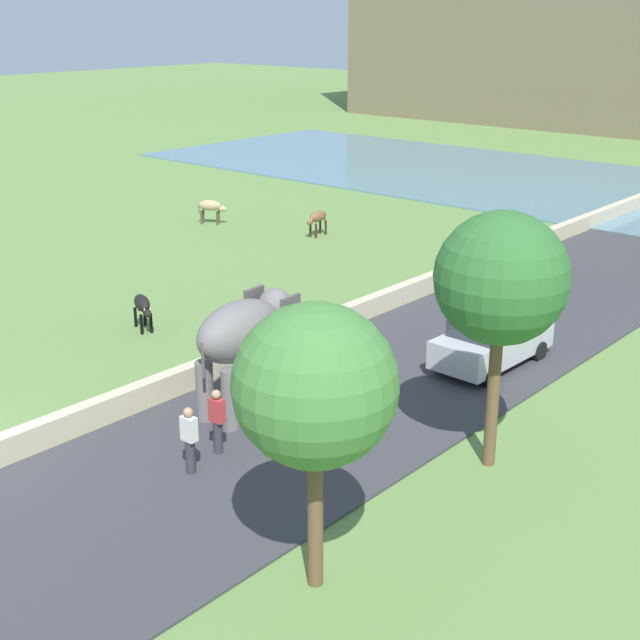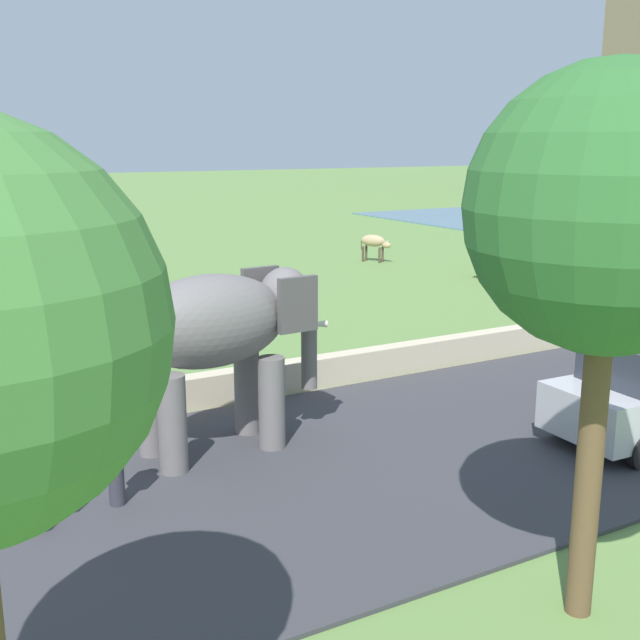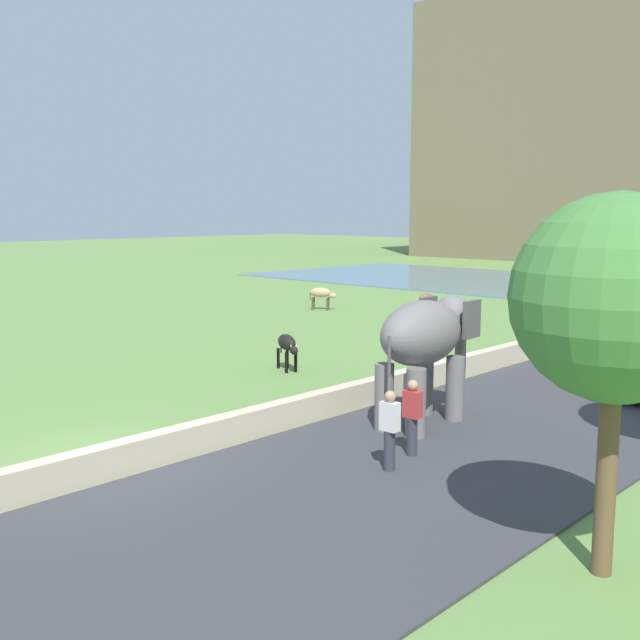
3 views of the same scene
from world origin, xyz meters
The scene contains 13 objects.
road_surface centered at (5.00, 20.00, 0.03)m, with size 7.00×120.00×0.06m, color #38383D.
barrier_wall centered at (1.20, 18.00, 0.33)m, with size 0.40×110.00×0.66m, color beige.
lake centered at (-14.00, 39.73, 0.04)m, with size 36.00×18.00×0.08m, color slate.
elephant centered at (3.41, 6.48, 2.04)m, with size 1.62×3.52×2.99m.
person_beside_elephant centered at (4.61, 4.34, 0.87)m, with size 0.36×0.22×1.63m.
person_trailing centered at (4.85, 3.31, 0.87)m, with size 0.36×0.22×1.63m.
car_silver centered at (6.57, 13.11, 0.90)m, with size 1.90×4.05×1.80m.
car_blue centered at (3.43, 20.19, 0.90)m, with size 1.83×4.02×1.80m.
cow_brown centered at (-7.36, 21.52, 0.84)m, with size 0.56×1.41×1.15m.
cow_black centered at (-3.37, 8.52, 0.84)m, with size 1.40×0.87×1.15m.
cow_tan centered at (-12.75, 19.98, 0.84)m, with size 1.36×1.00×1.15m.
tree_near centered at (9.51, 2.16, 3.84)m, with size 2.81×2.81×5.28m.
tree_mid centered at (9.54, 8.06, 4.36)m, with size 2.88×2.88×5.82m.
Camera 1 is at (18.40, -7.93, 9.76)m, focal length 49.84 mm.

